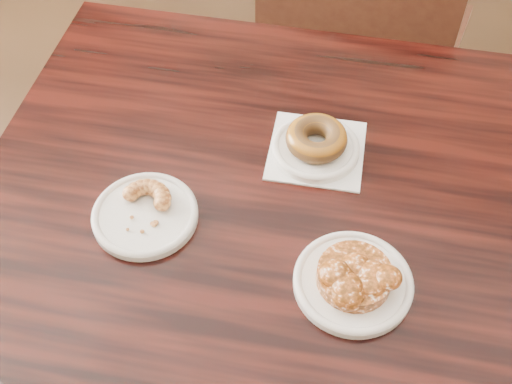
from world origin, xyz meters
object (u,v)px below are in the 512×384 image
at_px(cafe_table, 264,331).
at_px(apple_fritter, 355,274).
at_px(chair_far, 368,39).
at_px(cruller_fragment, 144,208).
at_px(glazed_donut, 316,138).

height_order(cafe_table, apple_fritter, apple_fritter).
xyz_separation_m(chair_far, apple_fritter, (0.18, -0.93, 0.33)).
relative_size(cafe_table, cruller_fragment, 10.48).
xyz_separation_m(glazed_donut, cruller_fragment, (-0.20, -0.22, -0.01)).
bearing_deg(chair_far, cruller_fragment, 83.58).
distance_m(apple_fritter, cruller_fragment, 0.33).
xyz_separation_m(chair_far, glazed_donut, (0.05, -0.71, 0.33)).
bearing_deg(chair_far, apple_fritter, 103.44).
distance_m(cafe_table, apple_fritter, 0.44).
bearing_deg(apple_fritter, cruller_fragment, 179.59).
bearing_deg(glazed_donut, cruller_fragment, -132.53).
height_order(chair_far, cruller_fragment, chair_far).
relative_size(glazed_donut, apple_fritter, 0.68).
bearing_deg(chair_far, glazed_donut, 96.88).
distance_m(cafe_table, glazed_donut, 0.44).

